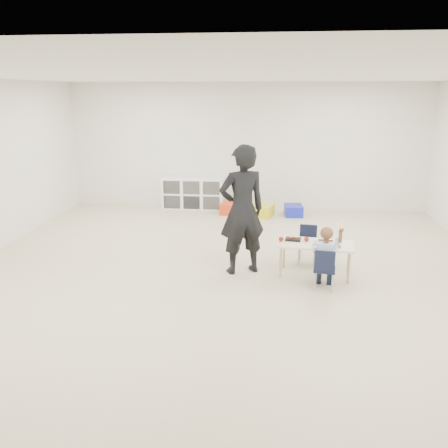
# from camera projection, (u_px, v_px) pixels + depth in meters

# --- Properties ---
(room) EXTENTS (9.00, 9.02, 2.80)m
(room) POSITION_uv_depth(u_px,v_px,m) (225.00, 185.00, 6.31)
(room) COLOR beige
(room) RESTS_ON ground
(table) EXTENTS (1.14, 0.67, 0.49)m
(table) POSITION_uv_depth(u_px,v_px,m) (315.00, 259.00, 6.90)
(table) COLOR #FAE7C8
(table) RESTS_ON ground
(chair_near) EXTENTS (0.32, 0.30, 0.59)m
(chair_near) POSITION_uv_depth(u_px,v_px,m) (324.00, 269.00, 6.39)
(chair_near) COLOR black
(chair_near) RESTS_ON ground
(chair_far) EXTENTS (0.32, 0.30, 0.59)m
(chair_far) POSITION_uv_depth(u_px,v_px,m) (307.00, 245.00, 7.38)
(chair_far) COLOR black
(chair_far) RESTS_ON ground
(child) EXTENTS (0.44, 0.44, 0.93)m
(child) POSITION_uv_depth(u_px,v_px,m) (325.00, 257.00, 6.35)
(child) COLOR #A7C3E3
(child) RESTS_ON chair_near
(lunch_tray_near) EXTENTS (0.24, 0.19, 0.03)m
(lunch_tray_near) POSITION_uv_depth(u_px,v_px,m) (325.00, 242.00, 6.83)
(lunch_tray_near) COLOR black
(lunch_tray_near) RESTS_ON table
(lunch_tray_far) EXTENTS (0.24, 0.19, 0.03)m
(lunch_tray_far) POSITION_uv_depth(u_px,v_px,m) (293.00, 239.00, 6.96)
(lunch_tray_far) COLOR black
(lunch_tray_far) RESTS_ON table
(milk_carton) EXTENTS (0.08, 0.08, 0.10)m
(milk_carton) POSITION_uv_depth(u_px,v_px,m) (316.00, 243.00, 6.68)
(milk_carton) COLOR white
(milk_carton) RESTS_ON table
(bread_roll) EXTENTS (0.09, 0.09, 0.07)m
(bread_roll) POSITION_uv_depth(u_px,v_px,m) (337.00, 245.00, 6.65)
(bread_roll) COLOR tan
(bread_roll) RESTS_ON table
(apple_near) EXTENTS (0.07, 0.07, 0.07)m
(apple_near) POSITION_uv_depth(u_px,v_px,m) (306.00, 239.00, 6.90)
(apple_near) COLOR maroon
(apple_near) RESTS_ON table
(apple_far) EXTENTS (0.07, 0.07, 0.07)m
(apple_far) POSITION_uv_depth(u_px,v_px,m) (281.00, 239.00, 6.90)
(apple_far) COLOR maroon
(apple_far) RESTS_ON table
(cubby_shelf) EXTENTS (1.40, 0.40, 0.70)m
(cubby_shelf) POSITION_uv_depth(u_px,v_px,m) (193.00, 193.00, 10.81)
(cubby_shelf) COLOR white
(cubby_shelf) RESTS_ON ground
(adult) EXTENTS (0.82, 0.71, 1.90)m
(adult) POSITION_uv_depth(u_px,v_px,m) (242.00, 210.00, 6.84)
(adult) COLOR black
(adult) RESTS_ON ground
(bin_red) EXTENTS (0.44, 0.53, 0.24)m
(bin_red) POSITION_uv_depth(u_px,v_px,m) (230.00, 208.00, 10.42)
(bin_red) COLOR red
(bin_red) RESTS_ON ground
(bin_yellow) EXTENTS (0.50, 0.58, 0.25)m
(bin_yellow) POSITION_uv_depth(u_px,v_px,m) (263.00, 211.00, 10.18)
(bin_yellow) COLOR gold
(bin_yellow) RESTS_ON ground
(bin_blue) EXTENTS (0.41, 0.51, 0.23)m
(bin_blue) POSITION_uv_depth(u_px,v_px,m) (294.00, 210.00, 10.24)
(bin_blue) COLOR #1621AA
(bin_blue) RESTS_ON ground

